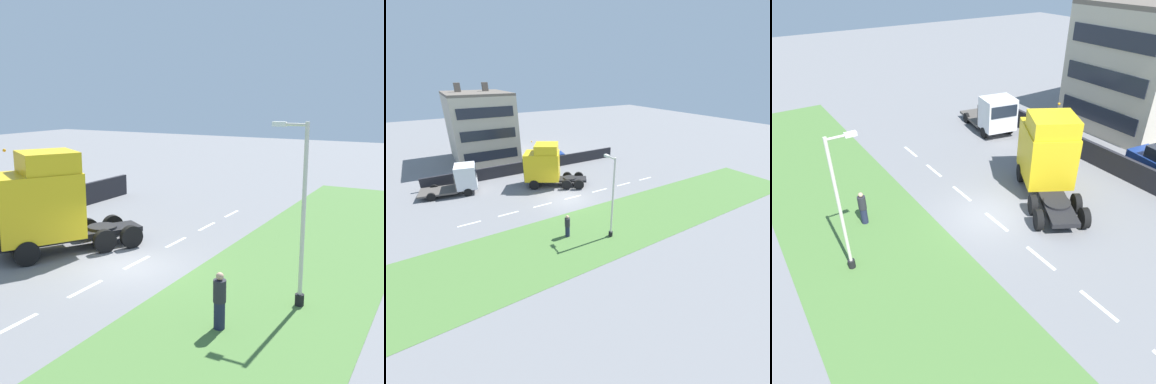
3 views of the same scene
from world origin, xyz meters
The scene contains 10 objects.
ground_plane centered at (0.00, 0.00, 0.00)m, with size 120.00×120.00×0.00m, color slate.
grass_verge centered at (-6.00, 0.00, 0.01)m, with size 7.00×44.00×0.01m.
lane_markings centered at (0.00, -0.70, 0.00)m, with size 0.16×21.00×0.00m.
boundary_wall centered at (9.00, 0.00, 0.69)m, with size 0.25×24.00×1.39m.
building_block centered at (17.33, 3.80, 4.44)m, with size 9.65×7.65×9.97m.
lorry_cab centered at (4.14, 0.30, 2.26)m, with size 5.26×6.56×4.66m.
flatbed_truck centered at (6.66, 8.23, 1.50)m, with size 3.24×5.76×2.86m.
parked_car centered at (10.77, -2.90, 0.97)m, with size 2.42×4.65×1.99m.
lamp_post centered at (-7.07, 0.15, 2.82)m, with size 1.27×0.30×6.06m.
pedestrian centered at (-5.54, 2.89, 0.87)m, with size 0.39×0.39×1.78m.
Camera 2 is at (-19.66, 10.36, 11.02)m, focal length 24.00 mm.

